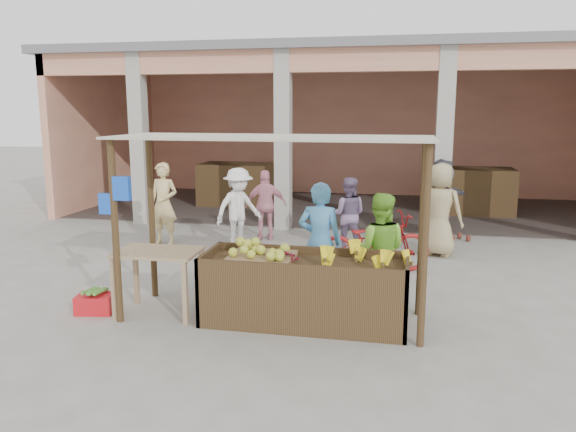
% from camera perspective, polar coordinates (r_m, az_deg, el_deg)
% --- Properties ---
extents(ground, '(60.00, 60.00, 0.00)m').
position_cam_1_polar(ground, '(7.49, -2.17, -10.46)').
color(ground, gray).
rests_on(ground, ground).
extents(market_building, '(14.40, 6.40, 4.20)m').
position_cam_1_polar(market_building, '(15.78, 5.88, 10.69)').
color(market_building, '#ECA07B').
rests_on(market_building, ground).
extents(fruit_stall, '(2.60, 0.95, 0.80)m').
position_cam_1_polar(fruit_stall, '(7.26, 1.68, -7.81)').
color(fruit_stall, '#4C371E').
rests_on(fruit_stall, ground).
extents(stall_awning, '(4.09, 1.35, 2.39)m').
position_cam_1_polar(stall_awning, '(7.08, -2.28, 4.81)').
color(stall_awning, '#4C371E').
rests_on(stall_awning, ground).
extents(banana_heap, '(1.19, 0.65, 0.22)m').
position_cam_1_polar(banana_heap, '(7.03, 7.98, -4.19)').
color(banana_heap, '#FFF520').
rests_on(banana_heap, fruit_stall).
extents(melon_tray, '(0.83, 0.72, 0.21)m').
position_cam_1_polar(melon_tray, '(7.27, -2.70, -3.66)').
color(melon_tray, olive).
rests_on(melon_tray, fruit_stall).
extents(berry_heap, '(0.46, 0.38, 0.15)m').
position_cam_1_polar(berry_heap, '(7.17, -0.32, -4.08)').
color(berry_heap, maroon).
rests_on(berry_heap, fruit_stall).
extents(side_table, '(1.11, 0.76, 0.88)m').
position_cam_1_polar(side_table, '(7.66, -13.04, -4.46)').
color(side_table, tan).
rests_on(side_table, ground).
extents(papaya_pile, '(0.75, 0.43, 0.21)m').
position_cam_1_polar(papaya_pile, '(7.60, -13.12, -2.66)').
color(papaya_pile, '#559530').
rests_on(papaya_pile, side_table).
extents(red_crate, '(0.54, 0.43, 0.25)m').
position_cam_1_polar(red_crate, '(8.12, -18.96, -8.40)').
color(red_crate, red).
rests_on(red_crate, ground).
extents(plantain_bundle, '(0.40, 0.28, 0.08)m').
position_cam_1_polar(plantain_bundle, '(8.07, -19.03, -7.29)').
color(plantain_bundle, '#549335').
rests_on(plantain_bundle, red_crate).
extents(produce_sacks, '(0.91, 0.68, 0.55)m').
position_cam_1_polar(produce_sacks, '(12.27, 16.73, -1.13)').
color(produce_sacks, maroon).
rests_on(produce_sacks, ground).
extents(vendor_blue, '(0.72, 0.55, 1.83)m').
position_cam_1_polar(vendor_blue, '(7.96, 3.27, -2.26)').
color(vendor_blue, '#4D9DD9').
rests_on(vendor_blue, ground).
extents(vendor_green, '(0.83, 0.50, 1.68)m').
position_cam_1_polar(vendor_green, '(7.85, 9.25, -3.13)').
color(vendor_green, '#88D23B').
rests_on(vendor_green, ground).
extents(motorcycle, '(1.33, 2.15, 1.06)m').
position_cam_1_polar(motorcycle, '(9.52, 8.71, -2.59)').
color(motorcycle, maroon).
rests_on(motorcycle, ground).
extents(shopper_a, '(1.13, 1.19, 1.71)m').
position_cam_1_polar(shopper_a, '(11.12, -5.06, 1.15)').
color(shopper_a, white).
rests_on(shopper_a, ground).
extents(shopper_b, '(1.03, 0.74, 1.57)m').
position_cam_1_polar(shopper_b, '(11.77, -2.26, 1.36)').
color(shopper_b, pink).
rests_on(shopper_b, ground).
extents(shopper_c, '(1.09, 0.90, 1.94)m').
position_cam_1_polar(shopper_c, '(10.79, 15.19, 1.12)').
color(shopper_c, tan).
rests_on(shopper_c, ground).
extents(shopper_d, '(1.28, 1.79, 1.80)m').
position_cam_1_polar(shopper_d, '(12.19, 15.36, 1.84)').
color(shopper_d, '#454750').
rests_on(shopper_d, ground).
extents(shopper_e, '(0.70, 0.57, 1.74)m').
position_cam_1_polar(shopper_e, '(11.56, -12.52, 1.37)').
color(shopper_e, '#DFC17C').
rests_on(shopper_e, ground).
extents(shopper_f, '(0.77, 0.45, 1.58)m').
position_cam_1_polar(shopper_f, '(10.86, 6.13, 0.53)').
color(shopper_f, slate).
rests_on(shopper_f, ground).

